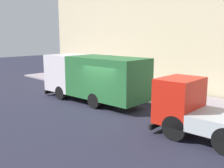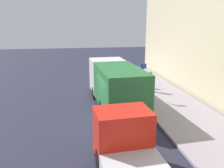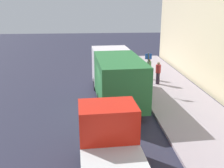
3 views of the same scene
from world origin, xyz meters
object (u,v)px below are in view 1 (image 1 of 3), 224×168
pedestrian_walking (105,76)px  traffic_cone_orange (76,81)px  large_utility_truck (94,76)px  small_flatbed_truck (201,112)px  pedestrian_standing (90,75)px  street_sign_post (110,71)px

pedestrian_walking → traffic_cone_orange: pedestrian_walking is taller
large_utility_truck → small_flatbed_truck: size_ratio=1.53×
large_utility_truck → pedestrian_walking: bearing=34.4°
pedestrian_walking → pedestrian_standing: 1.44m
large_utility_truck → pedestrian_standing: size_ratio=4.69×
pedestrian_walking → traffic_cone_orange: 2.58m
small_flatbed_truck → pedestrian_walking: 11.28m
small_flatbed_truck → traffic_cone_orange: (3.22, 12.68, -0.71)m
small_flatbed_truck → street_sign_post: (3.11, 8.59, 0.60)m
large_utility_truck → pedestrian_standing: bearing=49.8°
street_sign_post → pedestrian_standing: bearing=75.7°
large_utility_truck → street_sign_post: size_ratio=2.80×
small_flatbed_truck → pedestrian_standing: bearing=68.5°
large_utility_truck → traffic_cone_orange: size_ratio=13.36×
pedestrian_walking → street_sign_post: 2.30m
pedestrian_walking → street_sign_post: bearing=87.7°
small_flatbed_truck → traffic_cone_orange: bearing=72.7°
traffic_cone_orange → pedestrian_standing: bearing=-50.8°
pedestrian_standing → street_sign_post: street_sign_post is taller
small_flatbed_truck → large_utility_truck: bearing=80.2°
large_utility_truck → pedestrian_walking: size_ratio=4.54×
large_utility_truck → small_flatbed_truck: bearing=-99.9°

